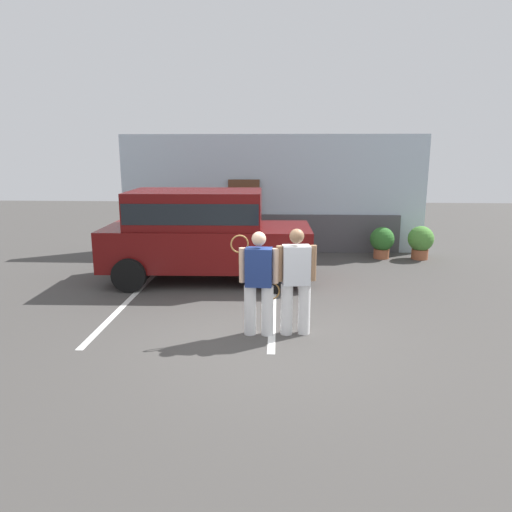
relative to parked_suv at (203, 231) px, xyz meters
The scene contains 9 objects.
ground_plane 3.80m from the parked_suv, 65.51° to the right, with size 40.00×40.00×0.00m, color #423F3D.
parking_stripe_0 2.48m from the parked_suv, 125.08° to the right, with size 0.12×4.40×0.01m, color silver.
parking_stripe_1 2.67m from the parked_suv, 48.14° to the right, with size 0.12×4.40×0.01m, color silver.
house_frontage 3.70m from the parked_suv, 65.99° to the left, with size 8.77×0.40×3.36m.
parked_suv is the anchor object (origin of this frame).
tennis_player_man 3.53m from the parked_suv, 66.64° to the right, with size 0.77×0.28×1.69m.
tennis_player_woman 3.75m from the parked_suv, 57.94° to the right, with size 0.90×0.32×1.73m.
potted_plant_by_porch 5.22m from the parked_suv, 28.47° to the left, with size 0.66×0.66×0.86m.
potted_plant_secondary 6.12m from the parked_suv, 23.45° to the left, with size 0.69×0.69×0.91m.
Camera 1 is at (0.20, -7.16, 2.93)m, focal length 33.26 mm.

